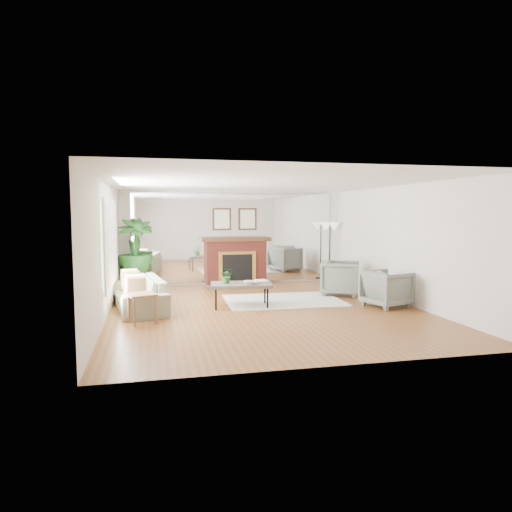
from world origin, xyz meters
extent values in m
plane|color=brown|center=(0.00, 0.00, 0.00)|extent=(7.00, 7.00, 0.00)
cube|color=white|center=(-2.99, 0.00, 1.25)|extent=(0.02, 7.00, 2.50)
cube|color=white|center=(2.99, 0.00, 1.25)|extent=(0.02, 7.00, 2.50)
cube|color=white|center=(0.00, 3.49, 1.25)|extent=(6.00, 0.02, 2.50)
cube|color=silver|center=(0.00, 3.47, 1.25)|extent=(5.40, 0.04, 2.40)
cube|color=#B2E09E|center=(-2.96, 0.40, 1.35)|extent=(0.04, 2.40, 1.50)
cube|color=maroon|center=(0.00, 3.28, 0.60)|extent=(1.60, 0.40, 1.20)
cube|color=gold|center=(0.00, 3.07, 0.48)|extent=(1.00, 0.04, 0.85)
cube|color=black|center=(0.00, 3.05, 0.48)|extent=(0.80, 0.04, 0.70)
cube|color=#5B5148|center=(0.00, 2.93, 0.01)|extent=(1.70, 0.55, 0.03)
cube|color=#422A15|center=(0.00, 3.26, 1.22)|extent=(1.85, 0.46, 0.10)
cube|color=#321E13|center=(-0.35, 3.43, 1.75)|extent=(0.50, 0.04, 0.60)
cube|color=#321E13|center=(0.35, 3.43, 1.75)|extent=(0.50, 0.04, 0.60)
cube|color=white|center=(0.59, 0.73, 0.01)|extent=(2.52, 1.84, 0.03)
cube|color=#5B5148|center=(-0.43, 0.30, 0.46)|extent=(1.31, 0.87, 0.06)
cylinder|color=black|center=(-0.97, 0.11, 0.21)|extent=(0.04, 0.04, 0.43)
cylinder|color=black|center=(0.04, -0.02, 0.21)|extent=(0.04, 0.04, 0.43)
cylinder|color=black|center=(-0.90, 0.62, 0.21)|extent=(0.04, 0.04, 0.43)
cylinder|color=black|center=(0.11, 0.48, 0.21)|extent=(0.04, 0.04, 0.43)
imported|color=gray|center=(-2.45, 0.57, 0.32)|extent=(1.18, 2.28, 0.63)
imported|color=slate|center=(2.10, 1.16, 0.40)|extent=(1.17, 1.16, 0.81)
imported|color=slate|center=(2.48, -0.30, 0.37)|extent=(1.02, 1.00, 0.75)
cube|color=brown|center=(-2.37, -0.67, 0.50)|extent=(0.57, 0.57, 0.04)
cylinder|color=brown|center=(-2.49, -0.90, 0.25)|extent=(0.04, 0.04, 0.50)
cylinder|color=brown|center=(-2.14, -0.80, 0.25)|extent=(0.04, 0.04, 0.50)
cylinder|color=brown|center=(-2.60, -0.55, 0.25)|extent=(0.04, 0.04, 0.50)
cylinder|color=brown|center=(-2.25, -0.45, 0.25)|extent=(0.04, 0.04, 0.50)
cylinder|color=black|center=(-2.59, 2.97, 0.19)|extent=(0.52, 0.52, 0.37)
imported|color=#306C27|center=(-2.59, 2.97, 1.02)|extent=(1.02, 1.02, 1.53)
cylinder|color=black|center=(2.60, 3.10, 0.02)|extent=(0.28, 0.28, 0.04)
cylinder|color=black|center=(2.60, 3.10, 0.80)|extent=(0.03, 0.03, 1.59)
cone|color=#EDE2C9|center=(2.48, 3.10, 1.55)|extent=(0.30, 0.30, 0.22)
cone|color=#EDE2C9|center=(2.72, 3.10, 1.55)|extent=(0.30, 0.30, 0.22)
imported|color=#306C27|center=(-0.71, 0.37, 0.65)|extent=(0.34, 0.32, 0.31)
imported|color=brown|center=(-0.28, 0.14, 0.52)|extent=(0.31, 0.31, 0.07)
imported|color=brown|center=(-0.06, 0.46, 0.50)|extent=(0.26, 0.33, 0.02)
camera|label=1|loc=(-2.15, -8.68, 1.90)|focal=32.00mm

